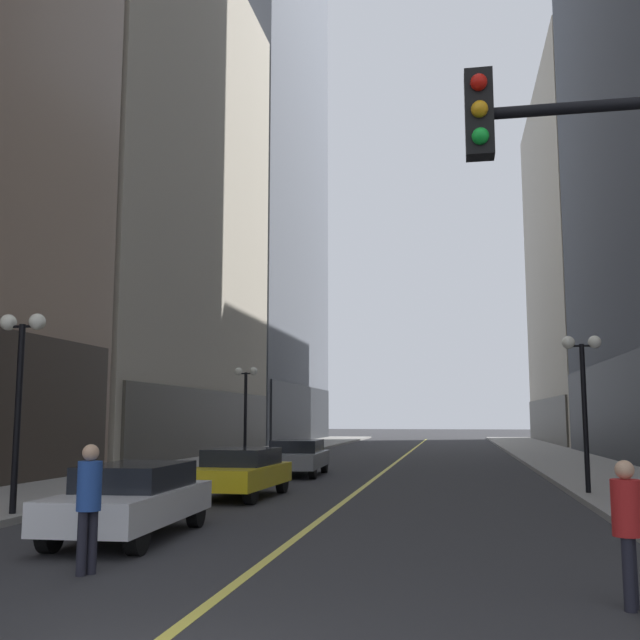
{
  "coord_description": "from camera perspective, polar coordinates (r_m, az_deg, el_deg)",
  "views": [
    {
      "loc": [
        2.89,
        -5.02,
        2.17
      ],
      "look_at": [
        -2.86,
        26.35,
        6.43
      ],
      "focal_mm": 41.1,
      "sensor_mm": 36.0,
      "label": 1
    }
  ],
  "objects": [
    {
      "name": "street_lamp_right_mid",
      "position": [
        21.55,
        19.8,
        -4.26
      ],
      "size": [
        1.06,
        0.36,
        4.43
      ],
      "color": "black",
      "rests_on": "ground"
    },
    {
      "name": "building_right_far",
      "position": [
        67.64,
        21.29,
        4.32
      ],
      "size": [
        10.96,
        26.0,
        31.21
      ],
      "color": "#B7AD99",
      "rests_on": "ground"
    },
    {
      "name": "street_lamp_left_near",
      "position": [
        17.23,
        -22.3,
        -3.42
      ],
      "size": [
        1.06,
        0.36,
        4.43
      ],
      "color": "black",
      "rests_on": "ground"
    },
    {
      "name": "pedestrian_in_blue_hoodie",
      "position": [
        11.09,
        -17.55,
        -13.04
      ],
      "size": [
        0.47,
        0.47,
        1.79
      ],
      "color": "black",
      "rests_on": "ground"
    },
    {
      "name": "car_yellow",
      "position": [
        20.61,
        -6.21,
        -11.6
      ],
      "size": [
        2.01,
        4.21,
        1.32
      ],
      "color": "yellow",
      "rests_on": "ground"
    },
    {
      "name": "building_left_mid",
      "position": [
        46.32,
        -16.28,
        9.2
      ],
      "size": [
        13.97,
        24.0,
        30.74
      ],
      "color": "#B7AD99",
      "rests_on": "ground"
    },
    {
      "name": "sidewalk_left",
      "position": [
        41.59,
        -5.25,
        -10.46
      ],
      "size": [
        4.5,
        78.0,
        0.15
      ],
      "primitive_type": "cube",
      "color": "gray",
      "rests_on": "ground"
    },
    {
      "name": "car_grey",
      "position": [
        28.21,
        -1.82,
        -10.54
      ],
      "size": [
        2.12,
        4.48,
        1.32
      ],
      "color": "slate",
      "rests_on": "ground"
    },
    {
      "name": "street_lamp_left_far",
      "position": [
        33.38,
        -5.81,
        -5.7
      ],
      "size": [
        1.06,
        0.36,
        4.43
      ],
      "color": "black",
      "rests_on": "ground"
    },
    {
      "name": "ground_plane",
      "position": [
        40.18,
        6.35,
        -10.65
      ],
      "size": [
        200.0,
        200.0,
        0.0
      ],
      "primitive_type": "plane",
      "color": "#2D2D30"
    },
    {
      "name": "sidewalk_right",
      "position": [
        40.43,
        18.28,
        -10.19
      ],
      "size": [
        4.5,
        78.0,
        0.15
      ],
      "primitive_type": "cube",
      "color": "gray",
      "rests_on": "ground"
    },
    {
      "name": "lane_centre_stripe",
      "position": [
        40.18,
        6.35,
        -10.65
      ],
      "size": [
        0.16,
        70.0,
        0.01
      ],
      "primitive_type": "cube",
      "color": "#E5D64C",
      "rests_on": "ground"
    },
    {
      "name": "car_white",
      "position": [
        14.15,
        -14.38,
        -13.26
      ],
      "size": [
        1.89,
        4.4,
        1.32
      ],
      "color": "silver",
      "rests_on": "ground"
    },
    {
      "name": "pedestrian_in_red_jacket",
      "position": [
        9.44,
        22.8,
        -14.29
      ],
      "size": [
        0.44,
        0.44,
        1.68
      ],
      "color": "black",
      "rests_on": "ground"
    }
  ]
}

